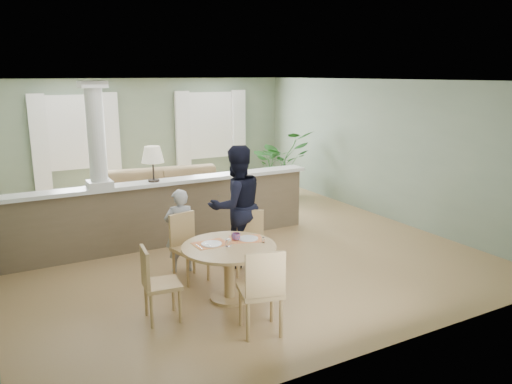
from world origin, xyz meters
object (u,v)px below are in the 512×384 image
chair_far_man (250,239)px  chair_near (262,288)px  sofa (166,192)px  child_person (180,231)px  chair_side (156,281)px  houseplant (280,164)px  dining_table (229,256)px  chair_far_boy (187,244)px  man_person (236,206)px

chair_far_man → chair_near: (-0.73, -1.65, 0.06)m
sofa → child_person: 3.20m
sofa → chair_side: chair_side is taller
houseplant → chair_side: size_ratio=1.73×
dining_table → child_person: size_ratio=0.97×
chair_far_boy → chair_side: bearing=-141.5°
houseplant → chair_near: bearing=-123.2°
chair_far_boy → child_person: 0.32m
dining_table → houseplant: bearing=52.0°
houseplant → chair_far_man: bearing=-126.8°
houseplant → chair_far_boy: (-3.64, -3.49, -0.26)m
chair_near → houseplant: bearing=-108.2°
chair_far_man → chair_near: size_ratio=0.90×
houseplant → dining_table: houseplant is taller
dining_table → chair_side: chair_side is taller
chair_near → chair_side: (-0.90, 0.88, -0.06)m
chair_far_man → chair_side: chair_far_man is taller
chair_side → chair_near: bearing=-128.2°
dining_table → chair_side: (-0.99, -0.10, -0.08)m
chair_far_man → chair_side: (-1.64, -0.76, -0.00)m
sofa → chair_far_man: 3.59m
chair_far_man → man_person: (-0.03, 0.37, 0.41)m
chair_far_man → man_person: bearing=124.6°
houseplant → chair_far_man: (-2.76, -3.70, -0.27)m
sofa → chair_side: size_ratio=3.39×
sofa → chair_near: size_ratio=3.01×
chair_near → child_person: 2.16m
chair_far_man → chair_side: bearing=-124.8°
chair_near → man_person: bearing=-94.3°
dining_table → man_person: bearing=59.0°
chair_far_boy → child_person: (0.01, 0.30, 0.10)m
houseplant → chair_far_boy: bearing=-136.2°
dining_table → child_person: 1.19m
man_person → chair_far_man: bearing=93.0°
sofa → child_person: child_person is taller
chair_far_boy → chair_far_man: (0.87, -0.21, -0.02)m
dining_table → chair_far_boy: chair_far_boy is taller
dining_table → man_person: 1.25m
chair_far_man → child_person: (-0.86, 0.51, 0.12)m
chair_side → man_person: 2.01m
houseplant → dining_table: size_ratio=1.30×
chair_near → sofa: bearing=-82.6°
dining_table → chair_far_boy: bearing=104.7°
chair_near → child_person: child_person is taller
chair_far_boy → dining_table: bearing=-88.7°
dining_table → child_person: bearing=100.4°
chair_far_boy → chair_near: chair_near is taller
houseplant → child_person: 4.83m
child_person → chair_far_boy: bearing=96.4°
dining_table → chair_near: (-0.08, -0.99, -0.02)m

